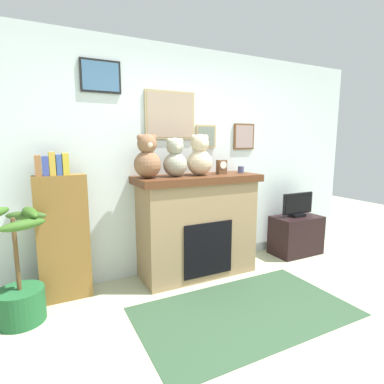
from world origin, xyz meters
name	(u,v)px	position (x,y,z in m)	size (l,w,h in m)	color
ground_plane	(307,365)	(0.00, 0.00, 0.00)	(12.00, 12.00, 0.00)	#A8B08E
back_wall	(183,161)	(0.00, 2.00, 1.30)	(5.20, 0.15, 2.60)	silver
fireplace	(197,225)	(0.02, 1.68, 0.59)	(1.42, 0.58, 1.16)	#947854
bookshelf	(63,234)	(-1.40, 1.74, 0.66)	(0.47, 0.16, 1.44)	brown
potted_plant	(19,283)	(-1.79, 1.49, 0.35)	(0.59, 0.59, 1.04)	#1E592D
tv_stand	(296,235)	(1.54, 1.64, 0.26)	(0.67, 0.40, 0.53)	black
television	(298,206)	(1.54, 1.64, 0.68)	(0.51, 0.14, 0.33)	black
area_rug	(245,311)	(0.02, 0.74, 0.00)	(1.95, 1.12, 0.01)	#2C482F
candle_jar	(241,170)	(0.60, 1.66, 1.20)	(0.07, 0.07, 0.08)	#4C517A
mantel_clock	(222,167)	(0.33, 1.66, 1.25)	(0.11, 0.08, 0.16)	brown
teddy_bear_tan	(147,158)	(-0.57, 1.66, 1.37)	(0.28, 0.28, 0.45)	brown
teddy_bear_brown	(175,159)	(-0.26, 1.66, 1.35)	(0.26, 0.26, 0.41)	#989A86
teddy_bear_grey	(200,157)	(0.04, 1.66, 1.37)	(0.28, 0.28, 0.45)	#C9B593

